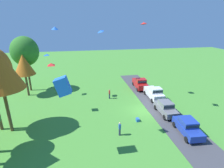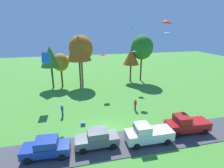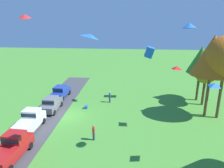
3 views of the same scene
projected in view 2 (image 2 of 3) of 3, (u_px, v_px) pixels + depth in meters
ground_plane at (106, 130)px, 20.94m from camera, size 120.00×120.00×0.00m
pavement_strip at (111, 145)px, 18.26m from camera, size 36.00×4.40×0.06m
car_sedan_mid_row at (46, 147)px, 16.39m from camera, size 4.52×2.20×1.84m
car_sedan_far_end at (97, 138)px, 17.74m from camera, size 4.40×1.96×1.84m
car_pickup_by_flagpole at (147, 133)px, 18.38m from camera, size 5.04×2.12×2.14m
car_pickup_near_entrance at (186, 124)px, 20.19m from camera, size 5.09×2.25×2.14m
person_beside_suv at (135, 105)px, 25.72m from camera, size 0.36×0.24×1.71m
person_watching_sky at (62, 110)px, 23.98m from camera, size 0.36×0.24×1.71m
tree_left_of_center at (50, 57)px, 33.96m from camera, size 3.91×3.91×8.26m
tree_far_right at (61, 62)px, 35.04m from camera, size 3.23×3.23×6.82m
tree_right_of_center at (79, 48)px, 34.28m from camera, size 4.89×4.89×10.32m
tree_lone_near at (81, 49)px, 35.71m from camera, size 4.88×4.88×10.29m
tree_far_left at (131, 57)px, 38.20m from camera, size 3.51×3.51×7.40m
tree_center_back at (142, 47)px, 38.35m from camera, size 4.83×4.83×10.20m
cooler_box at (83, 124)px, 21.92m from camera, size 0.56×0.40×0.40m
kite_delta_over_trees at (167, 21)px, 17.07m from camera, size 1.38×1.36×0.47m
kite_diamond_high_right at (166, 33)px, 24.28m from camera, size 1.34×1.41×0.54m
kite_diamond_mid_center at (134, 51)px, 33.74m from camera, size 1.23×1.23×0.37m
kite_box_near_flag at (46, 58)px, 26.76m from camera, size 1.19×1.50×1.82m
kite_delta_low_drifter at (131, 28)px, 30.25m from camera, size 1.38×1.35×0.54m
kite_diamond_trailing_tail at (103, 54)px, 30.91m from camera, size 1.35×1.36×0.38m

